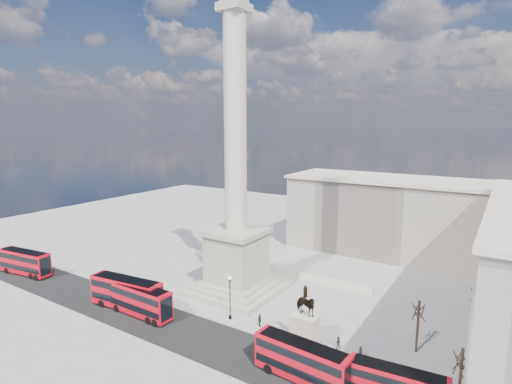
{
  "coord_description": "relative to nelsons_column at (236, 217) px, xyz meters",
  "views": [
    {
      "loc": [
        37.41,
        -47.24,
        28.07
      ],
      "look_at": [
        5.64,
        2.3,
        17.99
      ],
      "focal_mm": 28.0,
      "sensor_mm": 36.0,
      "label": 1
    }
  ],
  "objects": [
    {
      "name": "red_bus_e",
      "position": [
        -37.84,
        -15.39,
        -10.5
      ],
      "size": [
        11.61,
        4.09,
        4.61
      ],
      "rotation": [
        0.0,
        0.0,
        0.14
      ],
      "color": "#BB0918",
      "rests_on": "ground"
    },
    {
      "name": "bare_tree_mid",
      "position": [
        29.55,
        -3.01,
        -7.31
      ],
      "size": [
        1.88,
        1.88,
        7.11
      ],
      "rotation": [
        0.0,
        0.0,
        0.01
      ],
      "color": "#332319",
      "rests_on": "ground"
    },
    {
      "name": "victorian_lamp",
      "position": [
        4.98,
        -8.64,
        -9.05
      ],
      "size": [
        0.56,
        0.56,
        6.57
      ],
      "rotation": [
        0.0,
        0.0,
        0.11
      ],
      "color": "black",
      "rests_on": "ground"
    },
    {
      "name": "pedestrian_crossing",
      "position": [
        9.8,
        -8.18,
        -11.99
      ],
      "size": [
        1.13,
        1.03,
        1.85
      ],
      "primitive_type": "imported",
      "rotation": [
        0.0,
        0.0,
        2.47
      ],
      "color": "black",
      "rests_on": "ground"
    },
    {
      "name": "asphalt_road",
      "position": [
        5.0,
        -15.0,
        -12.91
      ],
      "size": [
        120.0,
        9.0,
        0.01
      ],
      "primitive_type": "cube",
      "color": "black",
      "rests_on": "ground"
    },
    {
      "name": "bare_tree_near",
      "position": [
        35.21,
        -12.59,
        -6.97
      ],
      "size": [
        1.73,
        1.73,
        7.55
      ],
      "rotation": [
        0.0,
        0.0,
        -0.3
      ],
      "color": "#332319",
      "rests_on": "ground"
    },
    {
      "name": "bare_tree_far",
      "position": [
        35.15,
        6.09,
        -7.28
      ],
      "size": [
        1.75,
        1.75,
        7.15
      ],
      "rotation": [
        0.0,
        0.0,
        0.34
      ],
      "color": "#332319",
      "rests_on": "ground"
    },
    {
      "name": "red_bus_a",
      "position": [
        -10.11,
        -14.63,
        -10.33
      ],
      "size": [
        12.4,
        4.12,
        4.93
      ],
      "rotation": [
        0.0,
        0.0,
        0.11
      ],
      "color": "#BB0918",
      "rests_on": "ground"
    },
    {
      "name": "building_northeast",
      "position": [
        20.0,
        35.0,
        -4.59
      ],
      "size": [
        51.0,
        17.0,
        16.6
      ],
      "color": "beige",
      "rests_on": "ground"
    },
    {
      "name": "nelsons_column",
      "position": [
        0.0,
        0.0,
        0.0
      ],
      "size": [
        14.0,
        14.0,
        49.85
      ],
      "color": "#ABA28E",
      "rests_on": "ground"
    },
    {
      "name": "pedestrian_walking",
      "position": [
        24.17,
        -8.09,
        -12.16
      ],
      "size": [
        0.63,
        0.49,
        1.52
      ],
      "primitive_type": "imported",
      "rotation": [
        0.0,
        0.0,
        0.26
      ],
      "color": "black",
      "rests_on": "ground"
    },
    {
      "name": "balustrade_wall",
      "position": [
        0.0,
        11.0,
        -12.37
      ],
      "size": [
        40.0,
        0.6,
        1.1
      ],
      "primitive_type": "cube",
      "color": "beige",
      "rests_on": "ground"
    },
    {
      "name": "pedestrian_standing",
      "position": [
        21.08,
        -7.62,
        -12.09
      ],
      "size": [
        0.98,
        0.88,
        1.66
      ],
      "primitive_type": "imported",
      "rotation": [
        0.0,
        0.0,
        3.53
      ],
      "color": "black",
      "rests_on": "ground"
    },
    {
      "name": "ground",
      "position": [
        0.0,
        -5.0,
        -12.92
      ],
      "size": [
        180.0,
        180.0,
        0.0
      ],
      "primitive_type": "plane",
      "color": "#9E9B96",
      "rests_on": "ground"
    },
    {
      "name": "red_bus_c",
      "position": [
        20.07,
        -15.79,
        -10.57
      ],
      "size": [
        11.18,
        3.29,
        4.47
      ],
      "rotation": [
        0.0,
        0.0,
        -0.07
      ],
      "color": "#BB0918",
      "rests_on": "ground"
    },
    {
      "name": "equestrian_statue",
      "position": [
        17.48,
        -9.83,
        -9.97
      ],
      "size": [
        4.07,
        3.05,
        8.45
      ],
      "color": "beige",
      "rests_on": "ground"
    },
    {
      "name": "red_bus_b",
      "position": [
        -6.94,
        -14.97,
        -10.51
      ],
      "size": [
        11.35,
        2.78,
        4.59
      ],
      "rotation": [
        0.0,
        0.0,
        -0.01
      ],
      "color": "#BB0918",
      "rests_on": "ground"
    }
  ]
}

